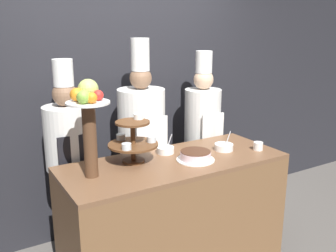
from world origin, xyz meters
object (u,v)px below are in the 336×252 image
(cake_round, at_px, (195,156))
(chef_left, at_px, (69,156))
(tiered_stand, at_px, (133,140))
(chef_center_right, at_px, (202,132))
(chef_center_left, at_px, (142,139))
(cup_white, at_px, (258,146))
(serving_bowl_near, at_px, (224,147))
(serving_bowl_far, at_px, (165,150))
(fruit_pedestal, at_px, (88,114))

(cake_round, relative_size, chef_left, 0.17)
(tiered_stand, xyz_separation_m, chef_left, (-0.37, 0.44, -0.20))
(cake_round, height_order, chef_left, chef_left)
(chef_left, bearing_deg, chef_center_right, -0.00)
(tiered_stand, bearing_deg, chef_center_left, 56.32)
(cake_round, distance_m, cup_white, 0.59)
(chef_center_right, bearing_deg, cup_white, -85.67)
(serving_bowl_near, distance_m, serving_bowl_far, 0.49)
(cup_white, xyz_separation_m, serving_bowl_near, (-0.25, 0.14, -0.01))
(tiered_stand, distance_m, cake_round, 0.49)
(tiered_stand, xyz_separation_m, serving_bowl_near, (0.76, -0.14, -0.15))
(cake_round, xyz_separation_m, chef_center_left, (-0.13, 0.65, -0.01))
(serving_bowl_far, relative_size, chef_center_left, 0.08)
(serving_bowl_far, bearing_deg, cake_round, -66.27)
(cake_round, bearing_deg, fruit_pedestal, 171.55)
(fruit_pedestal, bearing_deg, tiered_stand, 14.41)
(serving_bowl_near, bearing_deg, fruit_pedestal, 177.91)
(chef_center_left, bearing_deg, chef_center_right, 0.00)
(tiered_stand, height_order, chef_center_right, chef_center_right)
(tiered_stand, relative_size, fruit_pedestal, 0.57)
(fruit_pedestal, relative_size, serving_bowl_near, 4.23)
(chef_center_left, bearing_deg, fruit_pedestal, -141.10)
(tiered_stand, relative_size, chef_center_left, 0.20)
(chef_center_right, bearing_deg, chef_left, 180.00)
(serving_bowl_far, distance_m, chef_center_right, 0.75)
(cake_round, height_order, serving_bowl_near, serving_bowl_near)
(serving_bowl_far, distance_m, chef_left, 0.78)
(tiered_stand, bearing_deg, chef_left, 130.34)
(tiered_stand, xyz_separation_m, cake_round, (0.42, -0.21, -0.14))
(tiered_stand, distance_m, serving_bowl_near, 0.79)
(tiered_stand, height_order, serving_bowl_near, tiered_stand)
(chef_center_left, bearing_deg, cup_white, -44.76)
(serving_bowl_near, height_order, chef_center_left, chef_center_left)
(cake_round, height_order, chef_center_left, chef_center_left)
(chef_center_left, bearing_deg, tiered_stand, -123.68)
(cake_round, distance_m, chef_center_left, 0.66)
(fruit_pedestal, height_order, cake_round, fruit_pedestal)
(serving_bowl_near, xyz_separation_m, chef_center_right, (0.19, 0.57, -0.04))
(chef_left, bearing_deg, tiered_stand, -49.66)
(tiered_stand, distance_m, serving_bowl_far, 0.34)
(fruit_pedestal, relative_size, chef_left, 0.39)
(fruit_pedestal, distance_m, cup_white, 1.44)
(cake_round, relative_size, serving_bowl_near, 1.89)
(cake_round, height_order, chef_center_right, chef_center_right)
(serving_bowl_far, bearing_deg, fruit_pedestal, -167.96)
(cup_white, bearing_deg, tiered_stand, 164.65)
(tiered_stand, relative_size, serving_bowl_far, 2.47)
(fruit_pedestal, height_order, serving_bowl_near, fruit_pedestal)
(serving_bowl_far, height_order, chef_left, chef_left)
(serving_bowl_near, bearing_deg, chef_center_left, 129.53)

